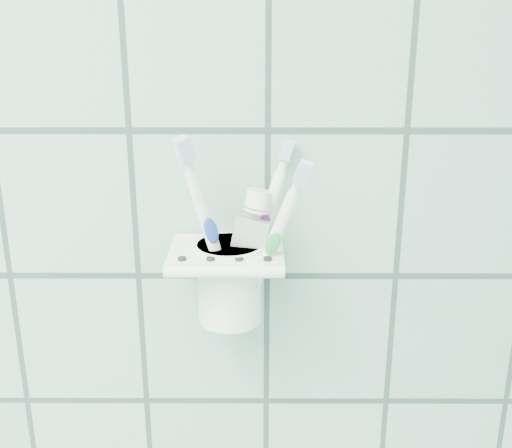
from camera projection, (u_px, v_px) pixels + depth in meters
holder_bracket at (227, 255)px, 0.65m from camera, size 0.11×0.10×0.04m
cup at (230, 278)px, 0.66m from camera, size 0.07×0.07×0.08m
toothbrush_pink at (234, 224)px, 0.63m from camera, size 0.06×0.04×0.20m
toothbrush_blue at (236, 227)px, 0.64m from camera, size 0.06×0.05×0.18m
toothbrush_orange at (242, 229)px, 0.64m from camera, size 0.06×0.05×0.18m
toothpaste_tube at (234, 246)px, 0.64m from camera, size 0.06×0.04×0.14m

